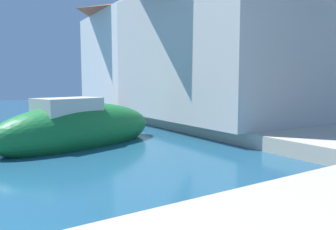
{
  "coord_description": "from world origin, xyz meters",
  "views": [
    {
      "loc": [
        1.93,
        -5.72,
        2.22
      ],
      "look_at": [
        10.43,
        7.84,
        0.62
      ],
      "focal_mm": 34.16,
      "sensor_mm": 36.0,
      "label": 1
    }
  ],
  "objects_px": {
    "moored_boat_5": "(82,115)",
    "waterfront_building_main": "(219,41)",
    "moored_boat_1": "(80,129)",
    "waterfront_building_annex": "(141,53)",
    "quayside_tree": "(257,60)"
  },
  "relations": [
    {
      "from": "waterfront_building_main",
      "to": "waterfront_building_annex",
      "type": "bearing_deg",
      "value": 90.0
    },
    {
      "from": "waterfront_building_annex",
      "to": "moored_boat_1",
      "type": "bearing_deg",
      "value": -127.38
    },
    {
      "from": "waterfront_building_annex",
      "to": "quayside_tree",
      "type": "height_order",
      "value": "waterfront_building_annex"
    },
    {
      "from": "moored_boat_1",
      "to": "moored_boat_5",
      "type": "distance_m",
      "value": 7.41
    },
    {
      "from": "waterfront_building_main",
      "to": "quayside_tree",
      "type": "height_order",
      "value": "waterfront_building_main"
    },
    {
      "from": "waterfront_building_annex",
      "to": "waterfront_building_main",
      "type": "bearing_deg",
      "value": -90.0
    },
    {
      "from": "quayside_tree",
      "to": "moored_boat_1",
      "type": "bearing_deg",
      "value": -177.61
    },
    {
      "from": "moored_boat_1",
      "to": "waterfront_building_annex",
      "type": "distance_m",
      "value": 13.26
    },
    {
      "from": "moored_boat_5",
      "to": "waterfront_building_annex",
      "type": "bearing_deg",
      "value": 63.58
    },
    {
      "from": "moored_boat_5",
      "to": "quayside_tree",
      "type": "bearing_deg",
      "value": -7.9
    },
    {
      "from": "moored_boat_5",
      "to": "waterfront_building_main",
      "type": "bearing_deg",
      "value": -11.29
    },
    {
      "from": "moored_boat_1",
      "to": "moored_boat_5",
      "type": "xyz_separation_m",
      "value": [
        2.21,
        7.07,
        -0.24
      ]
    },
    {
      "from": "moored_boat_1",
      "to": "moored_boat_5",
      "type": "relative_size",
      "value": 2.01
    },
    {
      "from": "moored_boat_1",
      "to": "waterfront_building_main",
      "type": "bearing_deg",
      "value": -7.67
    },
    {
      "from": "moored_boat_1",
      "to": "waterfront_building_main",
      "type": "distance_m",
      "value": 8.68
    }
  ]
}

